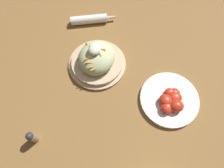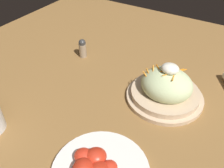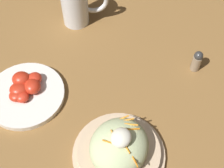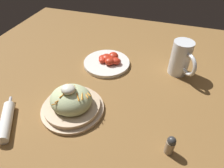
{
  "view_description": "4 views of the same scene",
  "coord_description": "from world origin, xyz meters",
  "px_view_note": "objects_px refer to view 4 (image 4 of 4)",
  "views": [
    {
      "loc": [
        0.24,
        0.09,
        0.67
      ],
      "look_at": [
        -0.0,
        -0.02,
        0.06
      ],
      "focal_mm": 31.65,
      "sensor_mm": 36.0,
      "label": 1
    },
    {
      "loc": [
        -0.23,
        0.41,
        0.47
      ],
      "look_at": [
        0.05,
        -0.04,
        0.05
      ],
      "focal_mm": 39.18,
      "sensor_mm": 36.0,
      "label": 2
    },
    {
      "loc": [
        -0.34,
        -0.25,
        0.71
      ],
      "look_at": [
        0.05,
        -0.03,
        0.07
      ],
      "focal_mm": 50.71,
      "sensor_mm": 36.0,
      "label": 3
    },
    {
      "loc": [
        0.2,
        -0.52,
        0.53
      ],
      "look_at": [
        0.03,
        -0.0,
        0.05
      ],
      "focal_mm": 31.77,
      "sensor_mm": 36.0,
      "label": 4
    }
  ],
  "objects_px": {
    "salad_plate": "(72,103)",
    "beer_mug": "(180,60)",
    "napkin_roll": "(6,121)",
    "tomato_plate": "(108,62)",
    "salt_shaker": "(170,145)"
  },
  "relations": [
    {
      "from": "napkin_roll",
      "to": "tomato_plate",
      "type": "bearing_deg",
      "value": 64.26
    },
    {
      "from": "napkin_roll",
      "to": "tomato_plate",
      "type": "height_order",
      "value": "tomato_plate"
    },
    {
      "from": "beer_mug",
      "to": "salad_plate",
      "type": "bearing_deg",
      "value": -135.13
    },
    {
      "from": "salad_plate",
      "to": "napkin_roll",
      "type": "relative_size",
      "value": 1.27
    },
    {
      "from": "salad_plate",
      "to": "salt_shaker",
      "type": "relative_size",
      "value": 3.21
    },
    {
      "from": "tomato_plate",
      "to": "salt_shaker",
      "type": "bearing_deg",
      "value": -49.35
    },
    {
      "from": "beer_mug",
      "to": "salt_shaker",
      "type": "bearing_deg",
      "value": -89.84
    },
    {
      "from": "napkin_roll",
      "to": "tomato_plate",
      "type": "xyz_separation_m",
      "value": [
        0.2,
        0.42,
        -0.0
      ]
    },
    {
      "from": "salad_plate",
      "to": "salt_shaker",
      "type": "height_order",
      "value": "salad_plate"
    },
    {
      "from": "salad_plate",
      "to": "beer_mug",
      "type": "relative_size",
      "value": 1.49
    },
    {
      "from": "tomato_plate",
      "to": "salt_shaker",
      "type": "xyz_separation_m",
      "value": [
        0.31,
        -0.36,
        0.02
      ]
    },
    {
      "from": "tomato_plate",
      "to": "salt_shaker",
      "type": "distance_m",
      "value": 0.47
    },
    {
      "from": "beer_mug",
      "to": "tomato_plate",
      "type": "bearing_deg",
      "value": -173.43
    },
    {
      "from": "beer_mug",
      "to": "napkin_roll",
      "type": "height_order",
      "value": "beer_mug"
    },
    {
      "from": "salad_plate",
      "to": "tomato_plate",
      "type": "relative_size",
      "value": 1.05
    }
  ]
}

